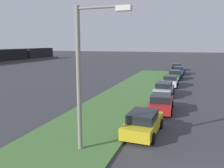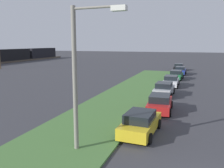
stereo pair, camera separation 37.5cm
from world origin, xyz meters
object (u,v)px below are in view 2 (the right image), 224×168
parked_car_green (176,75)px  streetlight (81,70)px  parked_car_red (160,103)px  parked_car_yellow (140,123)px  parked_car_white (171,81)px  parked_car_blue (180,71)px  parked_car_silver (164,89)px  parked_car_black (179,67)px

parked_car_green → streetlight: streetlight is taller
streetlight → parked_car_red: bearing=-17.4°
parked_car_yellow → parked_car_red: same height
parked_car_white → parked_car_red: bearing=-179.0°
parked_car_yellow → parked_car_blue: same height
parked_car_yellow → parked_car_silver: bearing=2.9°
parked_car_yellow → streetlight: streetlight is taller
parked_car_green → parked_car_blue: same height
streetlight → parked_car_silver: bearing=-8.8°
streetlight → parked_car_white: bearing=-6.8°
parked_car_silver → streetlight: 15.95m
parked_car_silver → parked_car_white: 5.97m
parked_car_red → parked_car_white: (12.36, 0.26, 0.00)m
parked_car_red → parked_car_black: 32.17m
parked_car_yellow → parked_car_blue: bearing=1.8°
parked_car_silver → parked_car_black: (25.78, 0.11, 0.00)m
parked_car_black → parked_car_blue: bearing=-172.5°
parked_car_red → parked_car_black: bearing=-1.8°
parked_car_silver → streetlight: size_ratio=0.58×
parked_car_white → parked_car_blue: 13.10m
parked_car_yellow → streetlight: size_ratio=0.58×
parked_car_white → parked_car_black: bearing=0.6°
parked_car_green → streetlight: size_ratio=0.59×
parked_car_green → parked_car_blue: (6.43, -0.24, 0.00)m
parked_car_silver → parked_car_blue: 19.07m
parked_car_yellow → parked_car_silver: (11.87, -0.00, 0.00)m
parked_car_red → streetlight: streetlight is taller
parked_car_green → parked_car_white: bearing=-178.1°
parked_car_silver → parked_car_green: size_ratio=0.99×
parked_car_red → parked_car_silver: 6.40m
parked_car_yellow → parked_car_white: size_ratio=1.02×
parked_car_black → parked_car_green: bearing=-176.4°
parked_car_yellow → parked_car_black: (37.65, 0.10, 0.00)m
parked_car_black → parked_car_red: bearing=-177.4°
parked_car_yellow → parked_car_silver: size_ratio=1.01×
parked_car_red → parked_car_black: same height
parked_car_red → parked_car_green: bearing=-2.5°
parked_car_black → streetlight: size_ratio=0.58×
parked_car_blue → parked_car_black: (6.72, 0.69, 0.00)m
parked_car_green → parked_car_yellow: bearing=-177.5°
parked_car_red → parked_car_white: 12.36m
parked_car_white → parked_car_yellow: bearing=179.2°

